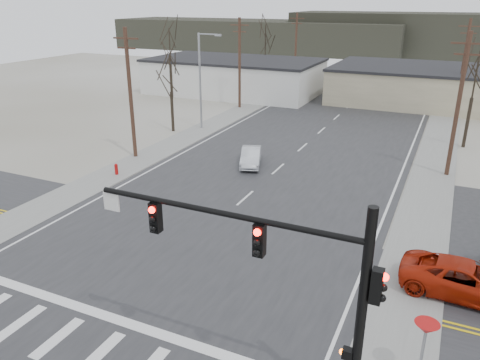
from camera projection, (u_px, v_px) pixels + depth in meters
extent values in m
plane|color=beige|center=(179.00, 257.00, 23.12)|extent=(140.00, 140.00, 0.00)
cube|color=#27272A|center=(283.00, 165.00, 35.80)|extent=(18.00, 110.00, 0.05)
cube|color=#27272A|center=(179.00, 257.00, 23.11)|extent=(90.00, 10.00, 0.04)
cube|color=gray|center=(195.00, 133.00, 44.16)|extent=(3.00, 90.00, 0.06)
cube|color=gray|center=(435.00, 165.00, 35.89)|extent=(3.00, 90.00, 0.06)
cylinder|color=black|center=(360.00, 327.00, 12.74)|extent=(0.28, 0.28, 7.20)
cylinder|color=black|center=(221.00, 213.00, 13.43)|extent=(8.40, 0.18, 0.18)
cube|color=black|center=(259.00, 240.00, 13.18)|extent=(0.32, 0.30, 1.00)
cube|color=black|center=(156.00, 217.00, 14.55)|extent=(0.32, 0.30, 1.00)
sphere|color=#FF0C05|center=(257.00, 232.00, 12.92)|extent=(0.22, 0.22, 0.22)
sphere|color=#FF0C05|center=(152.00, 210.00, 14.29)|extent=(0.22, 0.22, 0.22)
cube|color=black|center=(377.00, 286.00, 12.11)|extent=(0.30, 0.30, 1.00)
cube|color=silver|center=(111.00, 202.00, 15.14)|extent=(0.60, 0.04, 0.60)
cube|color=black|center=(348.00, 353.00, 13.20)|extent=(0.30, 0.25, 0.30)
sphere|color=#FF5905|center=(342.00, 352.00, 13.26)|extent=(0.18, 0.18, 0.18)
cylinder|color=#A50C0C|center=(116.00, 170.00, 33.74)|extent=(0.24, 0.24, 0.70)
sphere|color=#A50C0C|center=(116.00, 165.00, 33.60)|extent=(0.24, 0.24, 0.24)
cylinder|color=gray|center=(422.00, 356.00, 15.29)|extent=(0.10, 0.10, 2.10)
cone|color=#A50C0C|center=(426.00, 328.00, 14.89)|extent=(0.80, 0.80, 0.40)
cube|color=silver|center=(234.00, 77.00, 62.44)|extent=(22.00, 12.00, 4.20)
cube|color=black|center=(234.00, 60.00, 61.62)|extent=(22.30, 12.30, 0.30)
cube|color=#BDB190|center=(445.00, 88.00, 55.70)|extent=(26.00, 14.00, 4.00)
cube|color=black|center=(448.00, 69.00, 54.92)|extent=(26.30, 14.30, 0.30)
cylinder|color=#492E22|center=(130.00, 95.00, 35.94)|extent=(0.30, 0.30, 10.00)
cube|color=#492E22|center=(126.00, 38.00, 34.42)|extent=(2.20, 0.12, 0.12)
cube|color=#492E22|center=(126.00, 48.00, 34.67)|extent=(1.60, 0.12, 0.12)
cylinder|color=#492E22|center=(240.00, 64.00, 52.86)|extent=(0.30, 0.30, 10.00)
cube|color=#492E22|center=(240.00, 25.00, 51.33)|extent=(2.20, 0.12, 0.12)
cube|color=#492E22|center=(240.00, 32.00, 51.59)|extent=(1.60, 0.12, 0.12)
cylinder|color=#492E22|center=(296.00, 48.00, 69.78)|extent=(0.30, 0.30, 10.00)
cube|color=#492E22|center=(297.00, 18.00, 68.25)|extent=(2.20, 0.12, 0.12)
cube|color=#492E22|center=(297.00, 23.00, 68.51)|extent=(1.60, 0.12, 0.12)
cylinder|color=#492E22|center=(458.00, 107.00, 32.04)|extent=(0.30, 0.30, 10.00)
cube|color=#492E22|center=(469.00, 43.00, 30.51)|extent=(2.20, 0.12, 0.12)
cube|color=#492E22|center=(467.00, 54.00, 30.76)|extent=(1.60, 0.12, 0.12)
cylinder|color=#492E22|center=(463.00, 67.00, 50.64)|extent=(0.30, 0.30, 10.00)
cube|color=#492E22|center=(470.00, 26.00, 49.12)|extent=(2.20, 0.12, 0.12)
cube|color=#492E22|center=(469.00, 33.00, 49.37)|extent=(1.60, 0.12, 0.12)
cylinder|color=gray|center=(200.00, 82.00, 44.39)|extent=(0.20, 0.20, 9.00)
cylinder|color=gray|center=(208.00, 34.00, 42.40)|extent=(2.00, 0.12, 0.12)
cube|color=gray|center=(218.00, 35.00, 42.03)|extent=(0.60, 0.25, 0.18)
cylinder|color=#30251D|center=(172.00, 112.00, 44.43)|extent=(0.28, 0.28, 3.75)
cylinder|color=#30251D|center=(170.00, 76.00, 43.20)|extent=(0.14, 0.14, 3.75)
cylinder|color=#30251D|center=(467.00, 123.00, 39.46)|extent=(0.28, 0.28, 4.25)
cylinder|color=#30251D|center=(476.00, 77.00, 38.07)|extent=(0.14, 0.14, 4.25)
cylinder|color=#30251D|center=(265.00, 71.00, 66.68)|extent=(0.28, 0.28, 4.50)
cylinder|color=#30251D|center=(265.00, 42.00, 65.21)|extent=(0.14, 0.14, 4.50)
cylinder|color=#30251D|center=(172.00, 80.00, 59.65)|extent=(0.28, 0.28, 4.50)
cylinder|color=#30251D|center=(170.00, 47.00, 58.18)|extent=(0.14, 0.14, 4.50)
cube|color=#333026|center=(255.00, 35.00, 113.33)|extent=(70.00, 18.00, 7.00)
imported|color=#B7BBC2|center=(251.00, 157.00, 35.57)|extent=(2.68, 4.27, 1.33)
imported|color=black|center=(360.00, 99.00, 55.98)|extent=(3.22, 4.99, 1.35)
imported|color=black|center=(358.00, 81.00, 67.35)|extent=(1.85, 4.18, 1.40)
imported|color=#A21C08|center=(466.00, 280.00, 19.86)|extent=(5.55, 2.80, 1.51)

